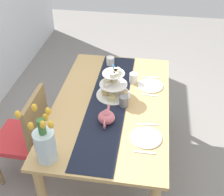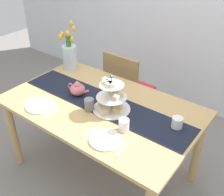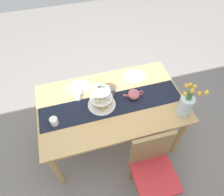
# 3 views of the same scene
# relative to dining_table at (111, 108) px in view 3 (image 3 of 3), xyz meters

# --- Properties ---
(ground_plane) EXTENTS (8.00, 8.00, 0.00)m
(ground_plane) POSITION_rel_dining_table_xyz_m (0.00, 0.00, -0.65)
(ground_plane) COLOR gray
(dining_table) EXTENTS (1.59, 0.96, 0.75)m
(dining_table) POSITION_rel_dining_table_xyz_m (0.00, 0.00, 0.00)
(dining_table) COLOR tan
(dining_table) RESTS_ON ground_plane
(chair_left) EXTENTS (0.43, 0.43, 0.91)m
(chair_left) POSITION_rel_dining_table_xyz_m (-0.23, 0.71, -0.15)
(chair_left) COLOR olive
(chair_left) RESTS_ON ground_plane
(table_runner) EXTENTS (1.55, 0.32, 0.00)m
(table_runner) POSITION_rel_dining_table_xyz_m (0.00, 0.03, 0.11)
(table_runner) COLOR black
(table_runner) RESTS_ON dining_table
(tiered_cake_stand) EXTENTS (0.30, 0.30, 0.30)m
(tiered_cake_stand) POSITION_rel_dining_table_xyz_m (0.11, -0.00, 0.20)
(tiered_cake_stand) COLOR beige
(tiered_cake_stand) RESTS_ON table_runner
(teapot) EXTENTS (0.24, 0.13, 0.14)m
(teapot) POSITION_rel_dining_table_xyz_m (-0.26, 0.00, 0.16)
(teapot) COLOR #D66B75
(teapot) RESTS_ON table_runner
(tulip_vase) EXTENTS (0.15, 0.22, 0.45)m
(tulip_vase) POSITION_rel_dining_table_xyz_m (-0.67, 0.34, 0.25)
(tulip_vase) COLOR silver
(tulip_vase) RESTS_ON dining_table
(cream_jug) EXTENTS (0.08, 0.08, 0.08)m
(cream_jug) POSITION_rel_dining_table_xyz_m (0.62, 0.11, 0.15)
(cream_jug) COLOR white
(cream_jug) RESTS_ON dining_table
(dinner_plate_left) EXTENTS (0.23, 0.23, 0.01)m
(dinner_plate_left) POSITION_rel_dining_table_xyz_m (-0.38, -0.31, 0.11)
(dinner_plate_left) COLOR white
(dinner_plate_left) RESTS_ON dining_table
(fork_left) EXTENTS (0.02, 0.15, 0.01)m
(fork_left) POSITION_rel_dining_table_xyz_m (-0.52, -0.31, 0.11)
(fork_left) COLOR silver
(fork_left) RESTS_ON dining_table
(knife_left) EXTENTS (0.03, 0.17, 0.01)m
(knife_left) POSITION_rel_dining_table_xyz_m (-0.23, -0.31, 0.11)
(knife_left) COLOR silver
(knife_left) RESTS_ON dining_table
(dinner_plate_right) EXTENTS (0.23, 0.23, 0.01)m
(dinner_plate_right) POSITION_rel_dining_table_xyz_m (0.30, -0.31, 0.11)
(dinner_plate_right) COLOR white
(dinner_plate_right) RESTS_ON dining_table
(fork_right) EXTENTS (0.03, 0.15, 0.01)m
(fork_right) POSITION_rel_dining_table_xyz_m (0.15, -0.31, 0.11)
(fork_right) COLOR silver
(fork_right) RESTS_ON dining_table
(knife_right) EXTENTS (0.03, 0.17, 0.01)m
(knife_right) POSITION_rel_dining_table_xyz_m (0.44, -0.31, 0.11)
(knife_right) COLOR silver
(knife_right) RESTS_ON dining_table
(mug_grey) EXTENTS (0.08, 0.08, 0.09)m
(mug_grey) POSITION_rel_dining_table_xyz_m (-0.03, -0.11, 0.16)
(mug_grey) COLOR slate
(mug_grey) RESTS_ON table_runner
(mug_white_text) EXTENTS (0.08, 0.08, 0.09)m
(mug_white_text) POSITION_rel_dining_table_xyz_m (0.34, -0.15, 0.15)
(mug_white_text) COLOR white
(mug_white_text) RESTS_ON dining_table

